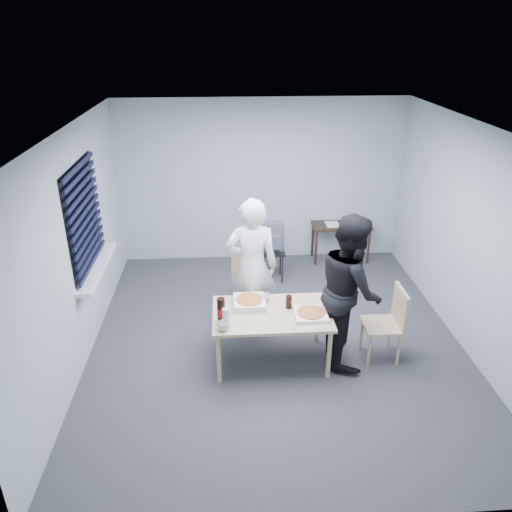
{
  "coord_description": "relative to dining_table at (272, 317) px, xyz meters",
  "views": [
    {
      "loc": [
        -0.59,
        -5.15,
        3.57
      ],
      "look_at": [
        -0.25,
        0.1,
        1.12
      ],
      "focal_mm": 35.0,
      "sensor_mm": 36.0,
      "label": 1
    }
  ],
  "objects": [
    {
      "name": "soda_bottle",
      "position": [
        -0.56,
        -0.15,
        0.2
      ],
      "size": [
        0.09,
        0.09,
        0.29
      ],
      "rotation": [
        0.0,
        0.0,
        -0.03
      ],
      "color": "black",
      "rests_on": "dining_table"
    },
    {
      "name": "mug_a",
      "position": [
        -0.54,
        -0.32,
        0.11
      ],
      "size": [
        0.17,
        0.17,
        0.1
      ],
      "primitive_type": "imported",
      "rotation": [
        0.0,
        0.0,
        0.52
      ],
      "color": "silver",
      "rests_on": "dining_table"
    },
    {
      "name": "person_white",
      "position": [
        -0.19,
        0.66,
        0.3
      ],
      "size": [
        0.65,
        0.42,
        1.77
      ],
      "primitive_type": "imported",
      "rotation": [
        0.0,
        0.0,
        3.14
      ],
      "color": "white",
      "rests_on": "ground"
    },
    {
      "name": "pizza_box_b",
      "position": [
        0.42,
        -0.09,
        0.09
      ],
      "size": [
        0.36,
        0.36,
        0.05
      ],
      "rotation": [
        0.0,
        0.0,
        0.18
      ],
      "color": "white",
      "rests_on": "dining_table"
    },
    {
      "name": "cola_glass",
      "position": [
        0.2,
        0.09,
        0.14
      ],
      "size": [
        0.09,
        0.09,
        0.16
      ],
      "primitive_type": "cylinder",
      "rotation": [
        0.0,
        0.0,
        0.4
      ],
      "color": "black",
      "rests_on": "dining_table"
    },
    {
      "name": "room",
      "position": [
        -2.1,
        0.79,
        0.86
      ],
      "size": [
        5.0,
        5.0,
        5.0
      ],
      "color": "#343338",
      "rests_on": "ground"
    },
    {
      "name": "dining_table",
      "position": [
        0.0,
        0.0,
        0.0
      ],
      "size": [
        1.32,
        0.84,
        0.64
      ],
      "color": "tan",
      "rests_on": "ground"
    },
    {
      "name": "side_table",
      "position": [
        1.39,
        2.67,
        -0.03
      ],
      "size": [
        0.94,
        0.42,
        0.63
      ],
      "color": "#351F18",
      "rests_on": "ground"
    },
    {
      "name": "pizza_box_a",
      "position": [
        -0.24,
        0.18,
        0.1
      ],
      "size": [
        0.36,
        0.36,
        0.09
      ],
      "rotation": [
        0.0,
        0.0,
        0.2
      ],
      "color": "white",
      "rests_on": "dining_table"
    },
    {
      "name": "mug_b",
      "position": [
        -0.04,
        0.25,
        0.11
      ],
      "size": [
        0.1,
        0.1,
        0.09
      ],
      "primitive_type": "imported",
      "color": "silver",
      "rests_on": "dining_table"
    },
    {
      "name": "chair_far",
      "position": [
        -0.22,
        0.99,
        -0.07
      ],
      "size": [
        0.42,
        0.42,
        0.89
      ],
      "color": "tan",
      "rests_on": "ground"
    },
    {
      "name": "chair_right",
      "position": [
        1.36,
        -0.02,
        -0.07
      ],
      "size": [
        0.42,
        0.42,
        0.89
      ],
      "color": "tan",
      "rests_on": "ground"
    },
    {
      "name": "stool",
      "position": [
        0.21,
        2.03,
        -0.2
      ],
      "size": [
        0.35,
        0.35,
        0.49
      ],
      "color": "black",
      "rests_on": "ground"
    },
    {
      "name": "person_black",
      "position": [
        0.87,
        0.04,
        0.3
      ],
      "size": [
        0.47,
        0.86,
        1.77
      ],
      "primitive_type": "imported",
      "rotation": [
        0.0,
        0.0,
        1.57
      ],
      "color": "black",
      "rests_on": "ground"
    },
    {
      "name": "rubber_band",
      "position": [
        0.21,
        -0.32,
        0.06
      ],
      "size": [
        0.06,
        0.06,
        0.0
      ],
      "primitive_type": "torus",
      "rotation": [
        0.0,
        0.0,
        -0.05
      ],
      "color": "red",
      "rests_on": "dining_table"
    },
    {
      "name": "papers",
      "position": [
        1.24,
        2.67,
        0.05
      ],
      "size": [
        0.3,
        0.35,
        0.0
      ],
      "primitive_type": "cube",
      "rotation": [
        0.0,
        0.0,
        -0.37
      ],
      "color": "white",
      "rests_on": "side_table"
    },
    {
      "name": "black_box",
      "position": [
        1.61,
        2.69,
        0.08
      ],
      "size": [
        0.16,
        0.12,
        0.06
      ],
      "primitive_type": "cube",
      "rotation": [
        0.0,
        0.0,
        0.2
      ],
      "color": "black",
      "rests_on": "side_table"
    },
    {
      "name": "plastic_cups",
      "position": [
        -0.51,
        -0.2,
        0.16
      ],
      "size": [
        0.1,
        0.1,
        0.19
      ],
      "primitive_type": "cylinder",
      "rotation": [
        0.0,
        0.0,
        0.34
      ],
      "color": "silver",
      "rests_on": "dining_table"
    },
    {
      "name": "backpack",
      "position": [
        0.21,
        2.02,
        0.13
      ],
      "size": [
        0.32,
        0.23,
        0.44
      ],
      "rotation": [
        0.0,
        0.0,
        -0.29
      ],
      "color": "#545863",
      "rests_on": "stool"
    }
  ]
}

